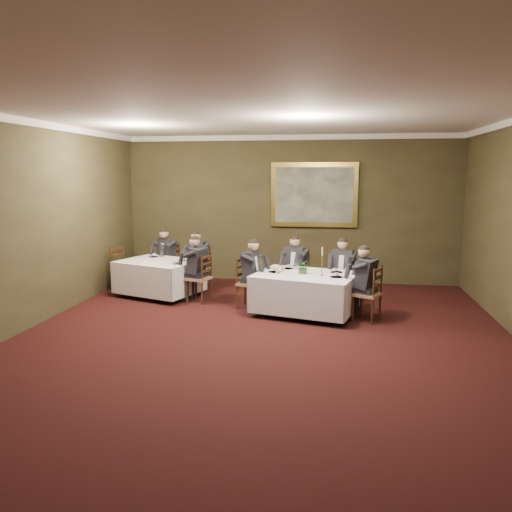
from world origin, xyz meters
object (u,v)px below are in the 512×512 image
(chair_sec_backright, at_px, (199,278))
(candlestick, at_px, (322,265))
(chair_main_backleft, at_px, (296,286))
(table_second, at_px, (159,275))
(chair_main_backright, at_px, (343,291))
(diner_main_endright, at_px, (367,293))
(centerpiece, at_px, (303,266))
(diner_main_backleft, at_px, (296,276))
(chair_sec_endleft, at_px, (123,278))
(table_main, at_px, (305,290))
(chair_main_endleft, at_px, (249,293))
(diner_main_endleft, at_px, (250,282))
(diner_sec_backleft, at_px, (168,264))
(diner_sec_backright, at_px, (199,268))
(chair_main_endright, at_px, (367,305))
(diner_main_backright, at_px, (343,280))
(chair_sec_endright, at_px, (199,288))
(painting, at_px, (314,195))
(diner_sec_endright, at_px, (199,277))
(chair_sec_backleft, at_px, (168,274))

(chair_sec_backright, height_order, candlestick, candlestick)
(chair_main_backleft, bearing_deg, table_second, 28.43)
(chair_main_backright, height_order, diner_main_endright, diner_main_endright)
(chair_main_backright, relative_size, chair_sec_backright, 1.00)
(diner_main_endright, xyz_separation_m, centerpiece, (-1.15, 0.28, 0.40))
(diner_main_endright, bearing_deg, diner_main_backleft, 71.37)
(diner_main_backleft, height_order, chair_sec_endleft, diner_main_backleft)
(table_main, height_order, chair_main_endleft, chair_main_endleft)
(diner_main_endright, xyz_separation_m, chair_sec_endleft, (-5.27, 1.53, -0.23))
(diner_main_endleft, height_order, diner_sec_backleft, same)
(diner_sec_backright, bearing_deg, centerpiece, 166.81)
(diner_main_backleft, bearing_deg, chair_main_endright, 162.85)
(diner_main_backright, relative_size, diner_sec_backleft, 1.00)
(diner_main_backleft, bearing_deg, chair_sec_endright, 39.17)
(chair_main_backleft, distance_m, diner_sec_backleft, 3.19)
(diner_main_backleft, relative_size, diner_sec_backleft, 1.00)
(diner_main_backright, relative_size, chair_sec_endleft, 1.35)
(chair_sec_backright, bearing_deg, table_main, 166.94)
(diner_main_backleft, xyz_separation_m, chair_main_endright, (1.37, -1.29, -0.23))
(chair_main_backleft, bearing_deg, chair_sec_endleft, 22.79)
(diner_main_endleft, bearing_deg, chair_sec_endleft, -95.46)
(chair_sec_backright, xyz_separation_m, candlestick, (2.79, -1.65, 0.68))
(table_second, distance_m, chair_sec_backright, 0.96)
(painting, bearing_deg, centerpiece, -90.90)
(diner_sec_endright, bearing_deg, diner_sec_backright, 30.13)
(chair_main_endleft, distance_m, chair_sec_backleft, 2.70)
(diner_main_endleft, height_order, diner_sec_endright, same)
(table_main, xyz_separation_m, diner_main_endright, (1.11, -0.27, 0.06))
(chair_sec_backright, bearing_deg, chair_main_backright, -174.55)
(diner_main_backright, bearing_deg, diner_main_endleft, 32.99)
(diner_main_backleft, bearing_deg, candlestick, 142.74)
(diner_main_endleft, height_order, chair_main_endright, diner_main_endleft)
(diner_main_endright, height_order, diner_sec_backleft, same)
(diner_main_endleft, bearing_deg, chair_main_endleft, -90.00)
(diner_sec_backleft, bearing_deg, painting, -131.79)
(chair_sec_endright, height_order, centerpiece, centerpiece)
(chair_main_endright, relative_size, centerpiece, 3.51)
(chair_sec_backleft, bearing_deg, candlestick, -176.65)
(diner_main_backright, bearing_deg, chair_main_backright, -90.00)
(diner_sec_backright, bearing_deg, diner_main_backright, -174.55)
(chair_sec_endleft, bearing_deg, table_main, 96.06)
(candlestick, bearing_deg, chair_sec_endright, 165.39)
(table_main, xyz_separation_m, chair_sec_endleft, (-4.16, 1.26, -0.17))
(chair_sec_endright, relative_size, chair_sec_endleft, 1.00)
(painting, bearing_deg, chair_sec_endright, -134.18)
(diner_sec_backright, relative_size, candlestick, 2.49)
(diner_main_endright, distance_m, diner_sec_backright, 4.03)
(table_second, distance_m, chair_sec_backleft, 0.96)
(candlestick, bearing_deg, painting, 95.84)
(table_main, xyz_separation_m, chair_main_backright, (0.70, 0.79, -0.17))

